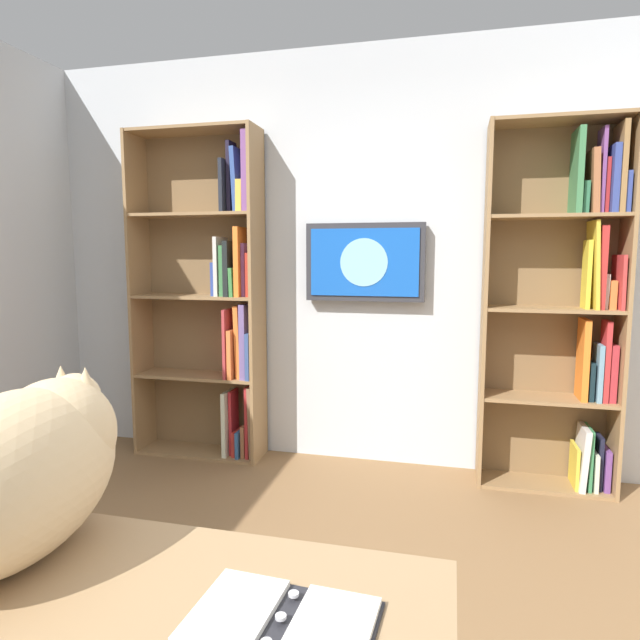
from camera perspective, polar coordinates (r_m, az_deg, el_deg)
wall_back at (r=3.57m, az=4.85°, el=6.37°), size 4.52×0.06×2.70m
bookshelf_left at (r=3.43m, az=24.78°, el=1.52°), size 0.77×0.28×2.14m
bookshelf_right at (r=3.72m, az=-11.01°, el=2.04°), size 0.89×0.28×2.20m
wall_mounted_tv at (r=3.49m, az=4.75°, el=6.11°), size 0.76×0.07×0.50m
cat at (r=1.35m, az=-28.56°, el=-13.34°), size 0.29×0.70×0.38m
open_binder at (r=1.08m, az=-4.17°, el=-29.24°), size 0.34×0.24×0.02m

